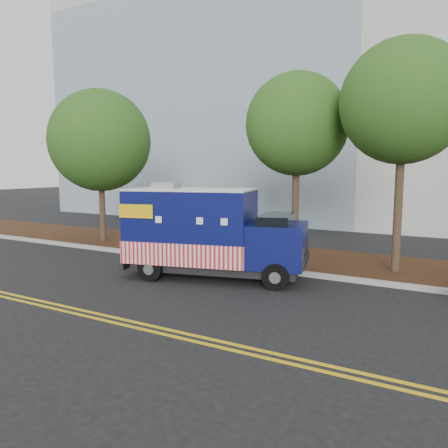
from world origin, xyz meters
The scene contains 10 objects.
ground centered at (0.00, 0.00, 0.00)m, with size 120.00×120.00×0.00m, color black.
curb centered at (0.00, 1.40, 0.07)m, with size 120.00×0.18×0.15m, color #9E9E99.
mulch_strip centered at (0.00, 3.50, 0.07)m, with size 120.00×4.00×0.15m, color black.
centerline_near centered at (0.00, -4.45, 0.01)m, with size 120.00×0.10×0.01m, color gold.
centerline_far centered at (0.00, -4.70, 0.01)m, with size 120.00×0.10×0.01m, color gold.
tree_a centered at (-7.04, 2.74, 4.58)m, with size 4.45×4.45×6.82m.
tree_b centered at (1.72, 3.76, 4.94)m, with size 3.72×3.72×6.81m.
tree_c centered at (5.40, 2.87, 5.35)m, with size 3.77×3.77×7.25m.
sign_post centered at (-1.77, 1.80, 1.20)m, with size 0.06×0.06×2.40m, color #473828.
food_truck centered at (0.31, -0.20, 1.33)m, with size 5.88×3.32×2.94m.
Camera 1 is at (7.38, -11.51, 3.36)m, focal length 35.00 mm.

